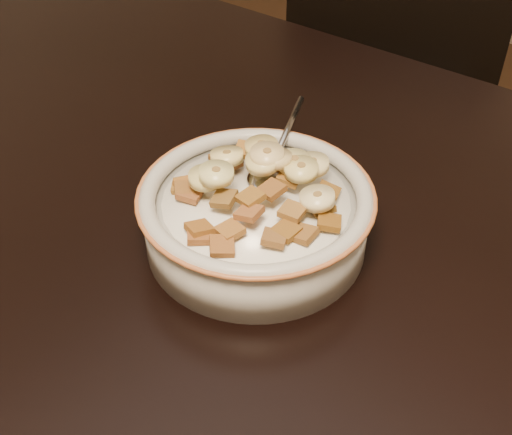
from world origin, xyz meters
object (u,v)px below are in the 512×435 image
Objects in this scene: table at (160,218)px; chair at (333,104)px; cereal_bowl at (256,222)px; spoon at (267,176)px.

table is 0.68m from chair.
spoon is (-0.01, 0.03, 0.03)m from cereal_bowl.
chair is (-0.19, 0.62, -0.21)m from table.
spoon is (0.29, -0.57, 0.29)m from chair.
cereal_bowl is at bearing 90.00° from spoon.
spoon reaches higher than table.
chair is 5.01× the size of cereal_bowl.
cereal_bowl is (0.30, -0.60, 0.26)m from chair.
chair is at bearing 104.25° from table.
table is at bearing 5.02° from spoon.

